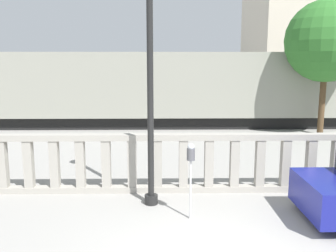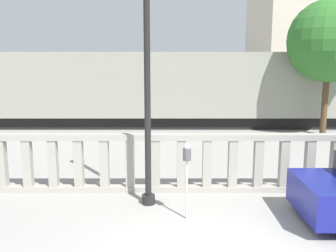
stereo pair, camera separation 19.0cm
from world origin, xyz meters
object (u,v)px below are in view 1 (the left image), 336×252
at_px(lamppost, 150,37).
at_px(tree_left, 327,41).
at_px(parking_meter, 191,159).
at_px(train_near, 208,87).

relative_size(lamppost, tree_left, 1.03).
relative_size(lamppost, parking_meter, 3.69).
relative_size(parking_meter, tree_left, 0.28).
bearing_deg(train_near, tree_left, -26.87).
distance_m(parking_meter, tree_left, 10.49).
relative_size(lamppost, train_near, 0.23).
xyz_separation_m(parking_meter, tree_left, (6.01, 8.20, 2.58)).
xyz_separation_m(parking_meter, train_near, (1.59, 10.44, 0.58)).
bearing_deg(tree_left, lamppost, -132.45).
height_order(lamppost, tree_left, lamppost).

